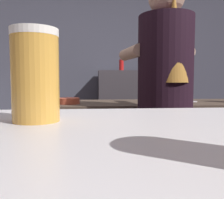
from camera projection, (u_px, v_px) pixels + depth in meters
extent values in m
cube|color=#464755|center=(103.00, 63.00, 3.54)|extent=(5.20, 0.10, 2.70)
cube|color=#4C3D31|center=(155.00, 157.00, 2.02)|extent=(2.10, 0.60, 0.92)
cube|color=#3E393E|center=(126.00, 116.00, 3.34)|extent=(0.76, 0.36, 1.23)
cube|color=#32243A|center=(163.00, 181.00, 1.57)|extent=(0.28, 0.20, 0.89)
cylinder|color=black|center=(165.00, 65.00, 1.51)|extent=(0.34, 0.34, 0.60)
cone|color=#B27A33|center=(174.00, 38.00, 1.41)|extent=(0.18, 0.18, 0.52)
cylinder|color=tan|center=(131.00, 53.00, 1.62)|extent=(0.13, 0.33, 0.08)
cylinder|color=tan|center=(178.00, 54.00, 1.70)|extent=(0.13, 0.33, 0.08)
cylinder|color=#D0573A|center=(69.00, 101.00, 1.83)|extent=(0.16, 0.16, 0.04)
cube|color=silver|center=(184.00, 102.00, 1.96)|extent=(0.24, 0.10, 0.01)
cylinder|color=gold|center=(36.00, 79.00, 0.40)|extent=(0.08, 0.08, 0.14)
cylinder|color=white|center=(34.00, 33.00, 0.40)|extent=(0.08, 0.08, 0.01)
cylinder|color=black|center=(142.00, 64.00, 3.33)|extent=(0.06, 0.06, 0.19)
cylinder|color=black|center=(142.00, 55.00, 3.32)|extent=(0.02, 0.02, 0.07)
cylinder|color=red|center=(142.00, 52.00, 3.32)|extent=(0.03, 0.03, 0.01)
cylinder|color=red|center=(121.00, 65.00, 3.23)|extent=(0.06, 0.06, 0.14)
cylinder|color=red|center=(121.00, 58.00, 3.22)|extent=(0.03, 0.03, 0.06)
cylinder|color=white|center=(121.00, 55.00, 3.22)|extent=(0.03, 0.03, 0.01)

